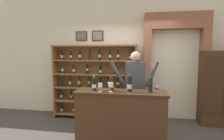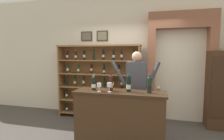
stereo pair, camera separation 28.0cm
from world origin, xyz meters
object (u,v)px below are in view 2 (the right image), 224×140
(tasting_counter, at_px, (119,119))
(wine_glass_spare, at_px, (99,85))
(tasting_bottle_grappa, at_px, (111,83))
(wine_glass_right, at_px, (109,85))
(tasting_bottle_bianco, at_px, (94,83))
(tasting_bottle_brunello, at_px, (129,83))
(wine_shelf, at_px, (99,80))
(shopkeeper, at_px, (136,85))
(tasting_bottle_super_tuscan, at_px, (149,85))

(tasting_counter, height_order, wine_glass_spare, wine_glass_spare)
(tasting_bottle_grappa, relative_size, wine_glass_right, 1.83)
(wine_glass_spare, bearing_deg, wine_glass_right, 3.32)
(tasting_bottle_bianco, bearing_deg, tasting_bottle_brunello, 1.00)
(wine_glass_right, bearing_deg, wine_glass_spare, -176.68)
(wine_shelf, height_order, tasting_bottle_bianco, wine_shelf)
(shopkeeper, relative_size, tasting_bottle_super_tuscan, 5.34)
(wine_glass_right, relative_size, wine_glass_spare, 1.09)
(tasting_counter, bearing_deg, tasting_bottle_bianco, 179.41)
(wine_glass_right, bearing_deg, shopkeeper, 53.89)
(shopkeeper, bearing_deg, tasting_bottle_brunello, -100.51)
(tasting_counter, distance_m, tasting_bottle_super_tuscan, 0.84)
(tasting_counter, bearing_deg, shopkeeper, 63.27)
(shopkeeper, bearing_deg, wine_glass_right, -126.11)
(shopkeeper, xyz_separation_m, tasting_bottle_super_tuscan, (0.27, -0.49, 0.10))
(tasting_counter, height_order, tasting_bottle_brunello, tasting_bottle_brunello)
(tasting_bottle_bianco, bearing_deg, wine_shelf, 104.64)
(tasting_bottle_super_tuscan, relative_size, wine_glass_spare, 2.15)
(wine_shelf, bearing_deg, wine_glass_right, -64.43)
(wine_shelf, height_order, tasting_bottle_grappa, wine_shelf)
(shopkeeper, height_order, tasting_bottle_bianco, shopkeeper)
(wine_shelf, bearing_deg, shopkeeper, -37.49)
(wine_shelf, relative_size, tasting_counter, 1.34)
(wine_shelf, bearing_deg, tasting_bottle_super_tuscan, -44.23)
(tasting_bottle_bianco, distance_m, wine_glass_spare, 0.17)
(tasting_bottle_super_tuscan, bearing_deg, tasting_bottle_grappa, 176.91)
(tasting_bottle_grappa, relative_size, tasting_bottle_super_tuscan, 0.92)
(shopkeeper, relative_size, tasting_bottle_grappa, 5.79)
(shopkeeper, distance_m, tasting_bottle_grappa, 0.62)
(wine_shelf, xyz_separation_m, wine_glass_spare, (0.48, -1.41, 0.12))
(tasting_counter, distance_m, tasting_bottle_bianco, 0.81)
(wine_shelf, bearing_deg, tasting_bottle_grappa, -62.65)
(shopkeeper, bearing_deg, wine_glass_spare, -136.14)
(tasting_bottle_bianco, distance_m, tasting_bottle_brunello, 0.65)
(tasting_bottle_grappa, bearing_deg, wine_shelf, 117.35)
(tasting_bottle_super_tuscan, height_order, wine_glass_right, tasting_bottle_super_tuscan)
(shopkeeper, xyz_separation_m, tasting_bottle_brunello, (-0.09, -0.47, 0.10))
(tasting_bottle_brunello, height_order, tasting_bottle_super_tuscan, tasting_bottle_brunello)
(shopkeeper, xyz_separation_m, tasting_bottle_bianco, (-0.74, -0.48, 0.08))
(shopkeeper, relative_size, wine_glass_right, 10.57)
(tasting_bottle_bianco, xyz_separation_m, tasting_bottle_super_tuscan, (1.01, -0.00, 0.02))
(tasting_bottle_super_tuscan, bearing_deg, shopkeeper, 119.13)
(tasting_counter, xyz_separation_m, wine_glass_spare, (-0.35, -0.09, 0.62))
(tasting_bottle_bianco, distance_m, wine_glass_right, 0.34)
(tasting_bottle_brunello, height_order, wine_glass_right, tasting_bottle_brunello)
(tasting_bottle_brunello, distance_m, tasting_bottle_super_tuscan, 0.36)
(wine_glass_right, bearing_deg, tasting_bottle_grappa, 92.88)
(tasting_counter, height_order, tasting_bottle_grappa, tasting_bottle_grappa)
(tasting_bottle_grappa, distance_m, wine_glass_spare, 0.22)
(tasting_bottle_bianco, bearing_deg, shopkeeper, 33.19)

